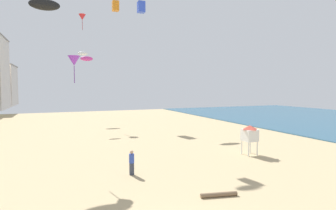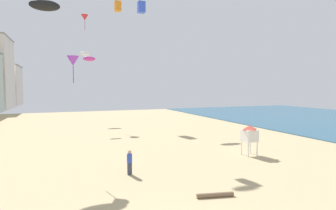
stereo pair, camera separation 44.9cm
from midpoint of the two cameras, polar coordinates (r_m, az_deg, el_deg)
name	(u,v)px [view 1 (the left image)]	position (r m, az deg, el deg)	size (l,w,h in m)	color
kite_flyer	(132,161)	(18.07, -8.50, -11.78)	(0.34, 0.34, 1.64)	#383D4C
lifeguard_stand	(250,134)	(23.82, 16.55, -5.87)	(1.10, 1.10, 2.55)	white
driftwood_log	(219,195)	(14.97, 9.94, -18.34)	(0.24, 0.24, 1.99)	#7A6047
kite_purple_delta	(74,61)	(20.29, -20.06, 8.87)	(0.85, 0.85, 1.92)	purple
kite_magenta_parafoil	(87,59)	(47.68, -17.28, 9.45)	(2.06, 0.57, 0.80)	#DB3D9E
kite_orange_box	(115,6)	(48.11, -11.45, 20.03)	(1.04, 1.04, 1.63)	orange
kite_blue_box	(141,7)	(27.37, -6.26, 20.09)	(0.66, 0.66, 1.04)	blue
kite_red_delta	(82,17)	(47.63, -18.14, 17.42)	(1.11, 1.11, 2.52)	red
kite_black_parafoil	(44,5)	(24.71, -25.41, 18.82)	(2.32, 0.64, 0.90)	black
kite_white_parafoil	(83,54)	(39.84, -18.06, 10.43)	(1.34, 0.37, 0.52)	white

